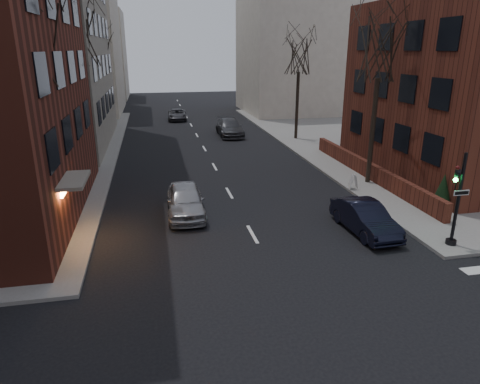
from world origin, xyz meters
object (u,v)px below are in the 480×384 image
object	(u,v)px
traffic_signal	(456,206)
sandwich_board	(353,182)
tree_right_a	(381,49)
parked_sedan	(365,218)
car_lane_silver	(185,200)
car_lane_far	(177,115)
evergreen_shrub	(443,192)
car_lane_gray	(230,128)
tree_left_c	(99,49)
streetlamp_far	(111,87)
tree_right_b	(299,54)
tree_left_b	(75,35)
tree_left_a	(29,38)
streetlamp_near	(84,115)

from	to	relation	value
traffic_signal	sandwich_board	size ratio (longest dim) A/B	4.74
tree_right_a	parked_sedan	size ratio (longest dim) A/B	2.26
car_lane_silver	car_lane_far	bearing A→B (deg)	88.67
tree_right_a	evergreen_shrub	distance (m)	8.76
traffic_signal	car_lane_gray	xyz separation A→B (m)	(-4.83, 26.13, -1.12)
tree_left_c	streetlamp_far	distance (m)	4.33
tree_left_c	parked_sedan	world-z (taller)	tree_left_c
car_lane_gray	streetlamp_far	bearing A→B (deg)	148.86
tree_left_c	tree_right_a	xyz separation A→B (m)	(17.60, -22.00, 0.00)
car_lane_silver	tree_right_a	bearing A→B (deg)	15.86
car_lane_gray	car_lane_far	xyz separation A→B (m)	(-4.38, 10.72, -0.15)
tree_right_b	evergreen_shrub	xyz separation A→B (m)	(1.43, -19.16, -6.49)
tree_left_b	parked_sedan	world-z (taller)	tree_left_b
tree_left_c	evergreen_shrub	xyz separation A→B (m)	(19.03, -27.16, -6.93)
tree_left_b	tree_right_a	bearing A→B (deg)	-24.44
tree_right_b	parked_sedan	bearing A→B (deg)	-100.06
tree_right_a	sandwich_board	bearing A→B (deg)	-144.17
parked_sedan	car_lane_far	bearing A→B (deg)	97.39
tree_left_a	car_lane_gray	distance (m)	25.44
tree_left_c	car_lane_silver	xyz separation A→B (m)	(6.01, -24.97, -7.25)
tree_left_a	car_lane_silver	size ratio (longest dim) A/B	2.23
tree_left_a	tree_left_c	size ratio (longest dim) A/B	1.06
tree_right_b	streetlamp_far	xyz separation A→B (m)	(-17.00, 10.00, -3.35)
car_lane_far	traffic_signal	bearing A→B (deg)	-72.94
tree_right_b	streetlamp_far	distance (m)	20.01
car_lane_gray	evergreen_shrub	xyz separation A→B (m)	(7.11, -22.28, 0.31)
tree_left_b	streetlamp_near	xyz separation A→B (m)	(0.60, -4.00, -4.68)
streetlamp_far	evergreen_shrub	world-z (taller)	streetlamp_far
sandwich_board	car_lane_silver	bearing A→B (deg)	-158.82
tree_left_b	tree_left_c	xyz separation A→B (m)	(0.00, 14.00, -0.88)
tree_right_a	tree_left_b	bearing A→B (deg)	155.56
tree_left_c	tree_right_a	world-z (taller)	same
car_lane_gray	tree_right_b	bearing A→B (deg)	-28.57
tree_left_c	parked_sedan	bearing A→B (deg)	-64.21
streetlamp_near	evergreen_shrub	bearing A→B (deg)	-26.43
streetlamp_far	traffic_signal	bearing A→B (deg)	-63.94
streetlamp_near	evergreen_shrub	xyz separation A→B (m)	(18.43, -9.16, -3.14)
streetlamp_near	streetlamp_far	xyz separation A→B (m)	(0.00, 20.00, 0.00)
tree_left_c	tree_right_b	size ratio (longest dim) A/B	1.06
parked_sedan	evergreen_shrub	world-z (taller)	evergreen_shrub
car_lane_far	car_lane_gray	bearing A→B (deg)	-64.74
traffic_signal	streetlamp_far	bearing A→B (deg)	116.06
car_lane_gray	parked_sedan	bearing A→B (deg)	-85.05
tree_right_a	streetlamp_near	bearing A→B (deg)	166.76
traffic_signal	sandwich_board	world-z (taller)	traffic_signal
tree_left_b	sandwich_board	xyz separation A→B (m)	(16.10, -9.08, -8.34)
tree_left_b	streetlamp_far	world-z (taller)	tree_left_b
streetlamp_far	sandwich_board	xyz separation A→B (m)	(15.50, -25.08, -3.66)
sandwich_board	evergreen_shrub	bearing A→B (deg)	-43.73
streetlamp_far	car_lane_gray	distance (m)	13.68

